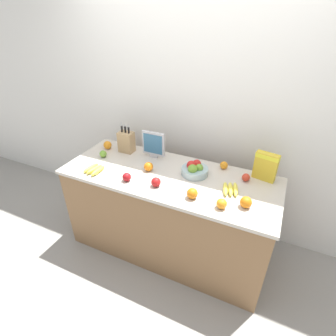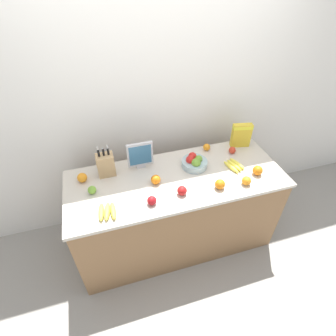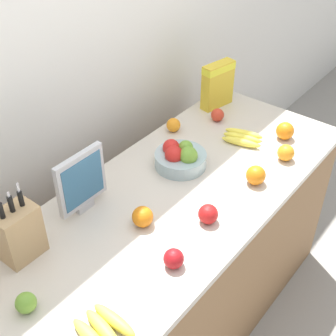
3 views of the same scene
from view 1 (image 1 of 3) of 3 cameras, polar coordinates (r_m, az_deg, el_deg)
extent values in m
plane|color=gray|center=(2.86, 0.12, -16.48)|extent=(14.00, 14.00, 0.00)
cube|color=silver|center=(2.60, 5.76, 12.80)|extent=(9.00, 0.06, 2.60)
cube|color=olive|center=(2.56, 0.13, -10.06)|extent=(1.86, 0.72, 0.85)
cube|color=beige|center=(2.29, 0.15, -1.75)|extent=(1.89, 0.75, 0.03)
cube|color=tan|center=(2.65, -9.05, 5.61)|extent=(0.15, 0.11, 0.21)
cylinder|color=black|center=(2.62, -10.01, 8.38)|extent=(0.02, 0.02, 0.06)
cube|color=silver|center=(2.60, -10.11, 9.40)|extent=(0.01, 0.00, 0.04)
cylinder|color=black|center=(2.60, -9.29, 8.28)|extent=(0.02, 0.02, 0.06)
cube|color=silver|center=(2.58, -9.37, 9.12)|extent=(0.01, 0.00, 0.02)
cylinder|color=black|center=(2.58, -8.56, 8.12)|extent=(0.02, 0.02, 0.06)
cube|color=silver|center=(2.56, -8.64, 9.10)|extent=(0.01, 0.00, 0.04)
cube|color=#B7B7BC|center=(2.55, -3.11, 2.70)|extent=(0.08, 0.03, 0.03)
cube|color=#B7B7BC|center=(2.49, -3.19, 5.34)|extent=(0.23, 0.02, 0.23)
cube|color=#33668C|center=(2.48, -3.34, 5.22)|extent=(0.19, 0.00, 0.19)
cube|color=gold|center=(2.31, 20.47, 0.30)|extent=(0.19, 0.10, 0.24)
cube|color=yellow|center=(2.26, 20.91, 2.39)|extent=(0.20, 0.10, 0.04)
cylinder|color=#99B2B7|center=(2.29, 5.84, -0.68)|extent=(0.23, 0.23, 0.06)
sphere|color=#6B9E33|center=(2.25, 6.84, 0.05)|extent=(0.07, 0.07, 0.07)
sphere|color=red|center=(2.31, 6.28, 0.89)|extent=(0.08, 0.08, 0.08)
sphere|color=red|center=(2.28, 5.07, 0.60)|extent=(0.08, 0.08, 0.08)
sphere|color=#6B9E33|center=(2.23, 5.37, -0.23)|extent=(0.08, 0.08, 0.08)
ellipsoid|color=yellow|center=(2.38, -15.02, -0.58)|extent=(0.05, 0.18, 0.04)
ellipsoid|color=yellow|center=(2.41, -15.73, -0.28)|extent=(0.07, 0.18, 0.04)
ellipsoid|color=yellow|center=(2.44, -16.42, 0.01)|extent=(0.06, 0.18, 0.04)
ellipsoid|color=yellow|center=(2.14, 14.47, -4.50)|extent=(0.08, 0.19, 0.04)
ellipsoid|color=yellow|center=(2.13, 13.44, -4.48)|extent=(0.09, 0.19, 0.04)
ellipsoid|color=yellow|center=(2.13, 12.39, -4.46)|extent=(0.09, 0.19, 0.04)
sphere|color=red|center=(2.12, -2.64, -3.09)|extent=(0.08, 0.08, 0.08)
sphere|color=#A31419|center=(2.21, -8.98, -1.96)|extent=(0.07, 0.07, 0.07)
sphere|color=red|center=(2.28, 16.61, -1.97)|extent=(0.07, 0.07, 0.07)
sphere|color=#6B9E33|center=(2.62, -13.95, 2.99)|extent=(0.07, 0.07, 0.07)
sphere|color=orange|center=(1.94, 11.58, -7.63)|extent=(0.08, 0.08, 0.08)
sphere|color=orange|center=(2.33, -4.25, 0.30)|extent=(0.08, 0.08, 0.08)
sphere|color=orange|center=(2.77, -13.03, 4.90)|extent=(0.08, 0.08, 0.08)
sphere|color=orange|center=(2.00, 5.30, -5.54)|extent=(0.08, 0.08, 0.08)
sphere|color=orange|center=(1.99, 16.61, -7.15)|extent=(0.09, 0.09, 0.09)
sphere|color=orange|center=(2.41, 12.07, 0.59)|extent=(0.07, 0.07, 0.07)
camera|label=2|loc=(1.40, -68.56, 26.03)|focal=28.00mm
camera|label=3|loc=(2.13, -46.42, 23.49)|focal=50.00mm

